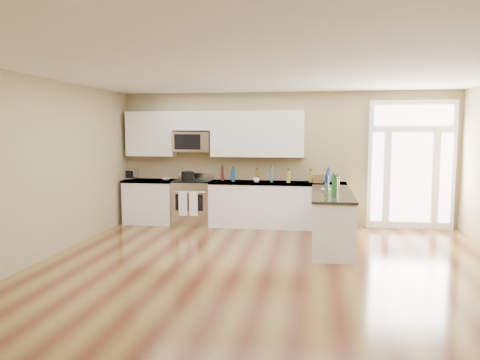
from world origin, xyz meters
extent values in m
plane|color=#522717|center=(0.00, 0.00, 0.00)|extent=(8.00, 8.00, 0.00)
plane|color=#9C8B62|center=(0.00, 4.00, 1.40)|extent=(7.00, 0.00, 7.00)
plane|color=#9C8B62|center=(0.00, -4.00, 1.40)|extent=(7.00, 0.00, 7.00)
plane|color=#9C8B62|center=(-3.50, 0.00, 1.40)|extent=(0.00, 8.00, 8.00)
plane|color=white|center=(0.00, 0.00, 2.80)|extent=(8.00, 8.00, 0.00)
cube|color=white|center=(-2.87, 3.69, 0.45)|extent=(1.06, 0.62, 0.90)
cube|color=black|center=(-2.87, 3.69, 0.05)|extent=(1.02, 0.52, 0.10)
cube|color=black|center=(-2.87, 3.69, 0.92)|extent=(1.10, 0.66, 0.04)
cube|color=white|center=(-0.16, 3.69, 0.45)|extent=(2.81, 0.62, 0.90)
cube|color=black|center=(-0.16, 3.69, 0.05)|extent=(2.77, 0.52, 0.10)
cube|color=black|center=(-0.16, 3.69, 0.92)|extent=(2.85, 0.66, 0.04)
cube|color=white|center=(0.93, 2.24, 0.45)|extent=(0.65, 2.28, 0.90)
cube|color=black|center=(0.93, 2.24, 0.05)|extent=(0.61, 2.18, 0.10)
cube|color=black|center=(0.93, 2.24, 0.92)|extent=(0.69, 2.32, 0.04)
cube|color=white|center=(-2.88, 3.83, 1.93)|extent=(1.04, 0.33, 0.95)
cube|color=white|center=(-0.57, 3.83, 1.93)|extent=(1.94, 0.33, 0.95)
cube|color=white|center=(-1.95, 3.83, 2.20)|extent=(0.82, 0.33, 0.40)
cube|color=silver|center=(-1.95, 3.80, 1.76)|extent=(0.78, 0.40, 0.42)
cube|color=black|center=(-2.01, 3.59, 1.76)|extent=(0.56, 0.01, 0.32)
cube|color=white|center=(2.55, 3.96, 1.30)|extent=(1.70, 0.08, 2.60)
cube|color=white|center=(2.55, 3.91, 1.05)|extent=(0.78, 0.02, 1.80)
cube|color=white|center=(1.89, 3.91, 1.05)|extent=(0.22, 0.02, 1.80)
cube|color=white|center=(3.21, 3.91, 1.05)|extent=(0.22, 0.02, 1.80)
cube|color=white|center=(2.55, 3.91, 2.30)|extent=(1.50, 0.02, 0.40)
cube|color=silver|center=(-1.92, 3.69, 0.46)|extent=(0.80, 0.66, 0.92)
cube|color=black|center=(-1.92, 3.69, 0.94)|extent=(0.80, 0.60, 0.03)
cube|color=silver|center=(-1.92, 3.99, 1.01)|extent=(0.80, 0.04, 0.14)
cube|color=black|center=(-1.92, 3.36, 0.52)|extent=(0.58, 0.01, 0.34)
cylinder|color=silver|center=(-1.92, 3.33, 0.74)|extent=(0.70, 0.02, 0.02)
cube|color=white|center=(-2.04, 3.32, 0.50)|extent=(0.18, 0.02, 0.50)
cube|color=white|center=(-1.82, 3.32, 0.50)|extent=(0.18, 0.02, 0.50)
cylinder|color=black|center=(-2.01, 3.60, 1.05)|extent=(0.29, 0.29, 0.20)
cube|color=silver|center=(-3.35, 3.83, 1.05)|extent=(0.30, 0.27, 0.22)
cube|color=brown|center=(0.70, 3.68, 1.02)|extent=(0.22, 0.17, 0.17)
imported|color=white|center=(-2.51, 3.70, 0.96)|extent=(0.22, 0.22, 0.04)
imported|color=white|center=(0.82, 2.34, 0.97)|extent=(0.22, 0.22, 0.05)
imported|color=white|center=(-0.55, 3.55, 0.99)|extent=(0.15, 0.15, 0.09)
cylinder|color=#19591E|center=(0.95, 1.70, 1.10)|extent=(0.08, 0.08, 0.31)
cylinder|color=navy|center=(0.90, 3.68, 1.08)|extent=(0.08, 0.08, 0.28)
cylinder|color=brown|center=(-0.55, 3.70, 1.07)|extent=(0.08, 0.08, 0.25)
cylinder|color=olive|center=(0.10, 3.62, 1.06)|extent=(0.08, 0.08, 0.25)
cylinder|color=#26727F|center=(-0.25, 3.66, 1.09)|extent=(0.06, 0.06, 0.30)
cylinder|color=#591919|center=(-1.30, 3.77, 1.09)|extent=(0.06, 0.06, 0.30)
cylinder|color=#B2B2B7|center=(0.96, 2.05, 1.03)|extent=(0.06, 0.06, 0.19)
cylinder|color=navy|center=(0.83, 2.35, 1.08)|extent=(0.07, 0.07, 0.28)
cylinder|color=#3F7226|center=(0.81, 1.40, 1.06)|extent=(0.06, 0.06, 0.24)
cylinder|color=#19591E|center=(0.98, 3.00, 1.05)|extent=(0.06, 0.06, 0.23)
cylinder|color=navy|center=(-1.05, 3.66, 1.07)|extent=(0.08, 0.08, 0.26)
cylinder|color=brown|center=(1.03, 2.70, 1.06)|extent=(0.07, 0.07, 0.23)
cylinder|color=olive|center=(0.55, 3.75, 1.06)|extent=(0.09, 0.09, 0.23)
camera|label=1|loc=(0.61, -5.88, 1.99)|focal=35.00mm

